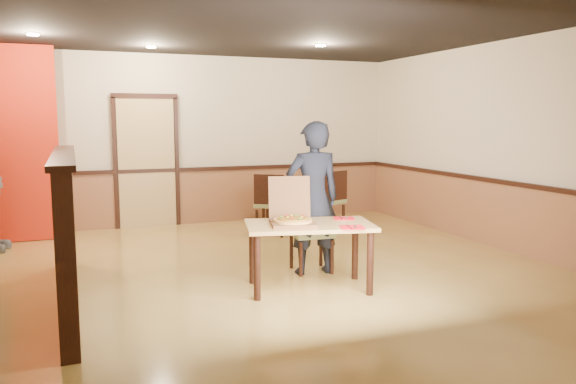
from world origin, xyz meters
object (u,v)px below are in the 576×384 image
at_px(main_table, 309,234).
at_px(side_chair_left, 271,202).
at_px(pizza_box, 292,218).
at_px(condiment, 282,180).
at_px(side_table, 287,194).
at_px(diner_chair, 310,228).
at_px(side_chair_right, 329,198).
at_px(diner, 313,198).

distance_m(main_table, side_chair_left, 2.74).
height_order(pizza_box, condiment, pizza_box).
relative_size(side_table, condiment, 5.17).
distance_m(diner_chair, side_table, 2.70).
xyz_separation_m(side_chair_left, side_table, (0.49, 0.61, 0.01)).
bearing_deg(side_table, pizza_box, -110.08).
bearing_deg(condiment, side_table, 14.97).
height_order(side_chair_right, diner, diner).
bearing_deg(side_table, diner, -105.03).
height_order(diner_chair, pizza_box, pizza_box).
relative_size(side_chair_right, side_table, 1.37).
distance_m(side_chair_left, diner, 2.18).
relative_size(diner, condiment, 12.84).
relative_size(main_table, pizza_box, 2.34).
bearing_deg(main_table, side_chair_right, 73.76).
bearing_deg(side_table, diner_chair, -105.35).
relative_size(side_table, diner, 0.40).
height_order(main_table, diner, diner).
bearing_deg(side_chair_right, main_table, 41.03).
relative_size(main_table, diner_chair, 1.57).
distance_m(main_table, condiment, 3.41).
height_order(side_chair_right, condiment, side_chair_right).
bearing_deg(diner, condiment, -98.58).
bearing_deg(condiment, diner, -103.28).
bearing_deg(side_chair_left, diner, 117.02).
relative_size(diner_chair, condiment, 6.73).
distance_m(diner_chair, condiment, 2.67).
xyz_separation_m(diner_chair, side_chair_left, (0.23, 2.00, 0.02)).
xyz_separation_m(side_chair_right, diner, (-1.21, -2.13, 0.34)).
bearing_deg(pizza_box, main_table, 1.44).
bearing_deg(side_chair_right, pizza_box, 37.89).
height_order(diner, condiment, diner).
relative_size(main_table, side_table, 2.04).
height_order(side_table, pizza_box, pizza_box).
xyz_separation_m(side_chair_left, diner, (-0.25, -2.14, 0.35)).
height_order(diner, pizza_box, diner).
xyz_separation_m(side_table, pizza_box, (-1.19, -3.26, 0.22)).
height_order(side_table, condiment, condiment).
bearing_deg(pizza_box, diner, 62.06).
distance_m(main_table, diner, 0.68).
height_order(main_table, side_table, side_table).
bearing_deg(pizza_box, side_chair_left, 88.79).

